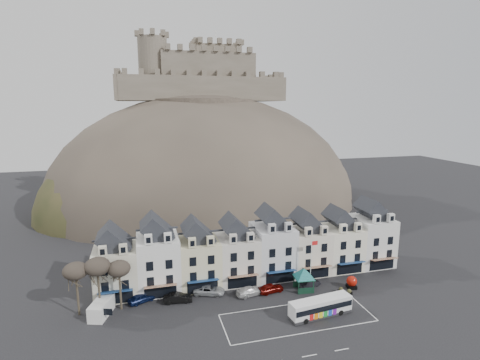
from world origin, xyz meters
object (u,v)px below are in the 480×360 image
at_px(red_buoy, 352,282).
at_px(white_van, 102,308).
at_px(bus_shelter, 304,273).
at_px(car_silver, 209,290).
at_px(flagpole, 312,260).
at_px(car_maroon, 271,288).
at_px(car_black, 178,298).
at_px(bus, 320,306).
at_px(car_charcoal, 310,283).
at_px(car_white, 250,291).
at_px(car_navy, 142,298).

xyz_separation_m(red_buoy, white_van, (-40.30, 2.25, 0.04)).
distance_m(bus_shelter, car_silver, 16.02).
height_order(flagpole, car_maroon, flagpole).
bearing_deg(car_black, bus, -109.34).
bearing_deg(white_van, car_charcoal, 18.77).
height_order(flagpole, car_white, flagpole).
distance_m(bus_shelter, car_black, 21.02).
bearing_deg(car_charcoal, car_silver, 65.29).
relative_size(red_buoy, white_van, 0.40).
bearing_deg(flagpole, car_silver, 175.03).
relative_size(car_black, car_white, 0.92).
xyz_separation_m(flagpole, car_black, (-22.75, 0.29, -3.99)).
height_order(bus, bus_shelter, bus_shelter).
relative_size(bus, white_van, 1.82).
bearing_deg(car_navy, car_white, -121.53).
distance_m(bus_shelter, car_maroon, 6.09).
height_order(white_van, car_navy, white_van).
relative_size(bus, car_maroon, 2.26).
bearing_deg(car_maroon, car_silver, 69.04).
height_order(bus, car_navy, bus).
distance_m(car_black, car_white, 11.77).
xyz_separation_m(bus_shelter, flagpole, (1.92, 1.23, 1.66)).
distance_m(bus_shelter, flagpole, 2.82).
bearing_deg(bus, car_silver, 137.25).
bearing_deg(red_buoy, bus_shelter, 169.46).
xyz_separation_m(red_buoy, car_black, (-29.02, 3.05, -0.37)).
bearing_deg(car_maroon, red_buoy, -108.81).
bearing_deg(car_white, car_charcoal, -101.27).
bearing_deg(car_silver, bus_shelter, -81.41).
relative_size(bus, car_black, 2.20).
xyz_separation_m(car_navy, car_maroon, (20.80, -2.30, 0.03)).
xyz_separation_m(car_silver, car_white, (6.51, -2.03, -0.01)).
xyz_separation_m(bus_shelter, car_charcoal, (1.48, 0.73, -2.40)).
distance_m(bus_shelter, red_buoy, 8.55).
height_order(white_van, car_maroon, white_van).
relative_size(red_buoy, car_navy, 0.52).
height_order(bus, car_maroon, bus).
relative_size(white_van, car_white, 1.12).
bearing_deg(car_black, red_buoy, -90.08).
xyz_separation_m(white_van, car_charcoal, (33.60, 0.00, -0.48)).
distance_m(bus_shelter, white_van, 32.18).
height_order(flagpole, white_van, flagpole).
xyz_separation_m(car_silver, car_charcoal, (17.08, -2.03, -0.05)).
relative_size(car_black, car_charcoal, 1.12).
relative_size(bus_shelter, car_black, 1.38).
height_order(red_buoy, white_van, white_van).
bearing_deg(red_buoy, car_white, 172.57).
relative_size(car_white, car_charcoal, 1.21).
bearing_deg(car_silver, car_white, -88.69).
bearing_deg(car_navy, red_buoy, -121.46).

